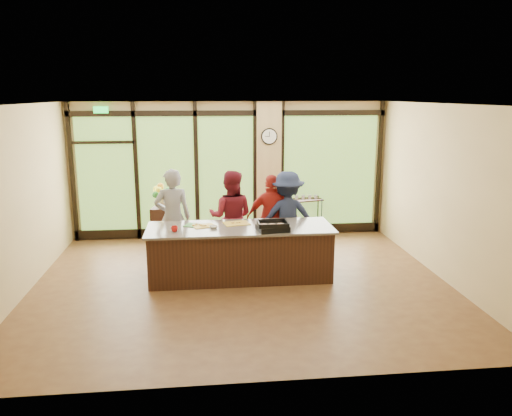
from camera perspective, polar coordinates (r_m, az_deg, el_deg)
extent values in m
plane|color=#55341E|center=(8.61, -1.65, -8.60)|extent=(7.00, 7.00, 0.00)
plane|color=white|center=(8.01, -1.79, 11.79)|extent=(7.00, 7.00, 0.00)
plane|color=tan|center=(11.13, -2.94, 4.34)|extent=(7.00, 0.00, 7.00)
plane|color=tan|center=(8.65, -25.51, 0.59)|extent=(0.00, 6.00, 6.00)
plane|color=tan|center=(9.14, 20.74, 1.62)|extent=(0.00, 6.00, 6.00)
cube|color=tan|center=(11.15, 1.46, 4.37)|extent=(0.55, 0.12, 3.00)
cube|color=black|center=(10.96, -3.00, 10.77)|extent=(6.90, 0.08, 0.12)
cube|color=black|center=(11.37, -2.85, -2.60)|extent=(6.90, 0.08, 0.20)
cube|color=#19D83F|center=(11.09, -17.32, 10.66)|extent=(0.30, 0.04, 0.14)
cube|color=#386D26|center=(11.28, -16.78, 3.66)|extent=(1.20, 0.02, 2.50)
cube|color=#386D26|center=(11.11, -10.17, 3.88)|extent=(1.20, 0.02, 2.50)
cube|color=#386D26|center=(11.10, -3.45, 4.05)|extent=(1.20, 0.02, 2.50)
cube|color=#386D26|center=(11.45, 8.41, 4.21)|extent=(2.10, 0.02, 2.50)
cube|color=black|center=(11.40, -20.28, 3.76)|extent=(0.08, 0.08, 3.00)
cube|color=black|center=(11.15, -13.53, 4.01)|extent=(0.08, 0.08, 3.00)
cube|color=black|center=(11.06, -6.82, 4.21)|extent=(0.08, 0.08, 3.00)
cube|color=black|center=(11.12, -0.09, 4.35)|extent=(0.08, 0.08, 3.00)
cube|color=black|center=(11.20, 2.97, 4.39)|extent=(0.08, 0.08, 3.00)
cube|color=black|center=(11.77, 13.89, 4.45)|extent=(0.08, 0.08, 3.00)
cube|color=black|center=(8.74, -1.82, -5.20)|extent=(3.10, 1.00, 0.88)
cube|color=#6F665C|center=(8.61, -1.85, -2.29)|extent=(3.20, 1.10, 0.04)
cylinder|color=black|center=(10.99, 1.53, 8.18)|extent=(0.36, 0.04, 0.36)
cylinder|color=white|center=(10.98, 1.54, 8.17)|extent=(0.31, 0.01, 0.31)
cube|color=black|center=(10.97, 1.54, 8.43)|extent=(0.01, 0.00, 0.11)
cube|color=black|center=(10.96, 1.28, 8.17)|extent=(0.09, 0.00, 0.01)
imported|color=gray|center=(9.34, -9.49, -1.13)|extent=(0.71, 0.50, 1.84)
imported|color=maroon|center=(9.43, -2.89, -1.02)|extent=(0.99, 0.85, 1.77)
imported|color=maroon|center=(9.50, 1.85, -1.20)|extent=(1.03, 0.53, 1.68)
imported|color=#1C233E|center=(9.49, 3.58, -1.03)|extent=(1.13, 0.65, 1.75)
cube|color=black|center=(8.35, 1.92, -2.31)|extent=(0.55, 0.46, 0.09)
imported|color=silver|center=(8.46, 1.87, -2.14)|extent=(0.41, 0.41, 0.08)
cube|color=#37832F|center=(8.74, -6.92, -1.98)|extent=(0.44, 0.39, 0.01)
cube|color=gold|center=(8.67, -5.97, -2.06)|extent=(0.43, 0.37, 0.01)
cube|color=gold|center=(8.81, -2.24, -1.77)|extent=(0.50, 0.41, 0.01)
imported|color=white|center=(8.54, -4.89, -2.17)|extent=(0.17, 0.17, 0.04)
imported|color=white|center=(8.51, 1.46, -2.18)|extent=(0.14, 0.14, 0.04)
imported|color=white|center=(8.91, 1.81, -1.53)|extent=(0.16, 0.16, 0.03)
imported|color=red|center=(8.40, -9.28, -2.37)|extent=(0.14, 0.14, 0.09)
cube|color=black|center=(10.50, -10.48, -2.29)|extent=(0.52, 0.52, 0.88)
imported|color=olive|center=(10.36, -10.61, 0.80)|extent=(0.35, 0.35, 0.27)
cube|color=black|center=(11.37, 5.68, -2.32)|extent=(0.77, 0.56, 0.03)
cube|color=black|center=(11.22, 5.76, 0.96)|extent=(0.77, 0.56, 0.03)
cylinder|color=black|center=(11.08, 4.29, -1.28)|extent=(0.02, 0.02, 0.89)
cylinder|color=black|center=(11.21, 7.49, -1.19)|extent=(0.02, 0.02, 0.89)
cylinder|color=black|center=(11.42, 3.97, -0.84)|extent=(0.02, 0.02, 0.89)
cylinder|color=black|center=(11.55, 7.07, -0.76)|extent=(0.02, 0.02, 0.89)
imported|color=silver|center=(11.16, 4.67, 1.24)|extent=(0.12, 0.12, 0.09)
imported|color=silver|center=(11.19, 5.41, 1.26)|extent=(0.12, 0.12, 0.09)
imported|color=silver|center=(11.22, 6.16, 1.27)|extent=(0.12, 0.12, 0.09)
imported|color=silver|center=(11.25, 6.85, 1.29)|extent=(0.12, 0.12, 0.09)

